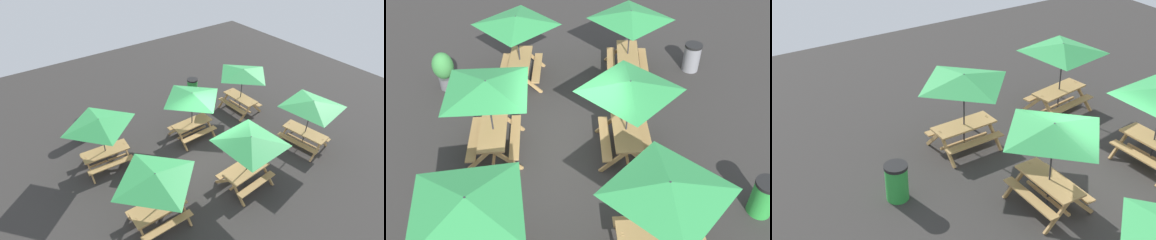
% 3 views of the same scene
% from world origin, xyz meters
% --- Properties ---
extents(ground_plane, '(25.99, 25.99, 0.00)m').
position_xyz_m(ground_plane, '(0.00, 0.00, 0.00)').
color(ground_plane, '#33302D').
rests_on(ground_plane, ground).
extents(picnic_table_0, '(2.13, 2.13, 2.34)m').
position_xyz_m(picnic_table_0, '(-3.78, 1.90, 1.99)').
color(picnic_table_0, tan).
rests_on(picnic_table_0, ground).
extents(picnic_table_1, '(2.01, 2.01, 2.34)m').
position_xyz_m(picnic_table_1, '(0.09, 1.43, 1.99)').
color(picnic_table_1, tan).
rests_on(picnic_table_1, ground).
extents(picnic_table_2, '(2.06, 2.06, 2.34)m').
position_xyz_m(picnic_table_2, '(3.36, 1.77, 1.99)').
color(picnic_table_2, tan).
rests_on(picnic_table_2, ground).
extents(picnic_table_3, '(2.80, 2.80, 2.34)m').
position_xyz_m(picnic_table_3, '(3.64, -1.93, 1.99)').
color(picnic_table_3, tan).
rests_on(picnic_table_3, ground).
extents(picnic_table_4, '(2.04, 2.04, 2.34)m').
position_xyz_m(picnic_table_4, '(-3.48, -1.68, 1.99)').
color(picnic_table_4, tan).
rests_on(picnic_table_4, ground).
extents(picnic_table_5, '(2.82, 2.82, 2.34)m').
position_xyz_m(picnic_table_5, '(-0.00, -2.10, 1.99)').
color(picnic_table_5, tan).
rests_on(picnic_table_5, ground).
extents(trash_bin_gray, '(0.59, 0.59, 0.98)m').
position_xyz_m(trash_bin_gray, '(-3.95, 4.14, 0.49)').
color(trash_bin_gray, gray).
rests_on(trash_bin_gray, ground).
extents(trash_bin_green, '(0.59, 0.59, 0.98)m').
position_xyz_m(trash_bin_green, '(2.25, 4.39, 0.49)').
color(trash_bin_green, green).
rests_on(trash_bin_green, ground).
extents(potted_plant_0, '(0.67, 0.67, 1.30)m').
position_xyz_m(potted_plant_0, '(-3.02, -4.07, 0.74)').
color(potted_plant_0, '#59595B').
rests_on(potted_plant_0, ground).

